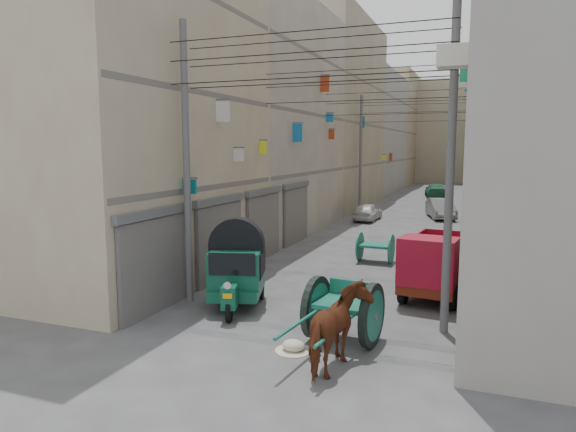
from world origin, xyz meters
The scene contains 18 objects.
ground centered at (0.00, 0.00, 0.00)m, with size 140.00×140.00×0.00m, color #414143.
building_row_left centered at (-8.00, 34.13, 6.46)m, with size 8.00×62.00×14.00m.
building_row_right centered at (8.00, 34.13, 6.46)m, with size 8.00×62.00×14.00m.
end_cap_building centered at (0.00, 66.00, 6.50)m, with size 22.00×10.00×13.00m, color #9E967C.
shutters_left centered at (-3.92, 10.38, 1.49)m, with size 0.18×14.40×2.88m.
signboards centered at (-0.01, 21.66, 3.43)m, with size 8.22×40.52×5.67m.
ac_units centered at (3.65, 7.67, 7.43)m, with size 0.70×6.55×3.35m.
utility_poles centered at (0.00, 17.00, 4.00)m, with size 7.40×22.20×8.00m.
overhead_cables centered at (0.00, 14.40, 6.77)m, with size 7.40×22.52×1.12m.
auto_rickshaw centered at (-2.08, 6.09, 1.14)m, with size 2.10×2.85×1.94m.
tonga_cart centered at (1.45, 4.49, 0.77)m, with size 1.69×3.39×1.48m.
mini_truck centered at (3.10, 8.68, 0.96)m, with size 1.99×3.72×2.00m.
second_cart centered at (0.49, 13.07, 0.62)m, with size 1.35×1.20×1.16m.
feed_sack centered at (0.57, 3.56, 0.13)m, with size 0.52×0.41×0.26m, color beige.
horse centered at (1.76, 3.00, 0.85)m, with size 0.92×2.02×1.70m, color brown.
distant_car_white centered at (-2.32, 24.58, 0.55)m, with size 1.30×3.23×1.10m, color silver.
distant_car_grey centered at (1.85, 27.25, 0.64)m, with size 1.35×3.86×1.27m, color slate.
distant_car_green centered at (0.27, 41.65, 0.63)m, with size 1.76×4.32×1.25m, color #226341.
Camera 1 is at (4.35, -6.68, 4.49)m, focal length 32.00 mm.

